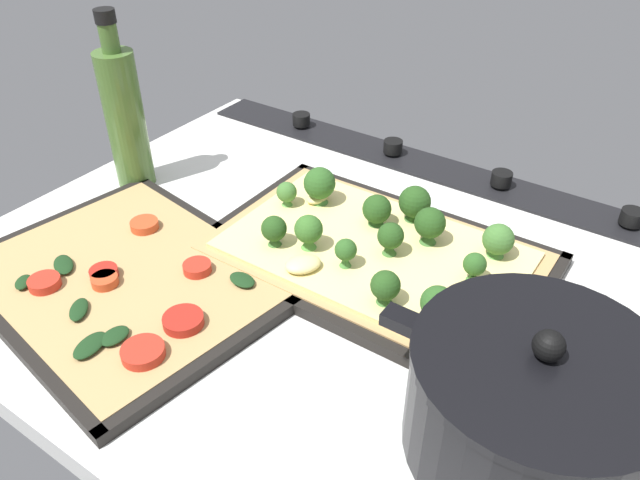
{
  "coord_description": "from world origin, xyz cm",
  "views": [
    {
      "loc": [
        -29.03,
        45.36,
        43.45
      ],
      "look_at": [
        2.22,
        -0.28,
        3.74
      ],
      "focal_mm": 34.68,
      "sensor_mm": 36.0,
      "label": 1
    }
  ],
  "objects_px": {
    "baking_tray_back": "(128,281)",
    "cooking_pot": "(531,403)",
    "veggie_pizza_back": "(127,279)",
    "broccoli_pizza": "(376,245)",
    "oil_bottle": "(125,116)",
    "baking_tray_front": "(373,259)"
  },
  "relations": [
    {
      "from": "broccoli_pizza",
      "to": "veggie_pizza_back",
      "type": "height_order",
      "value": "broccoli_pizza"
    },
    {
      "from": "cooking_pot",
      "to": "baking_tray_front",
      "type": "bearing_deg",
      "value": -32.88
    },
    {
      "from": "baking_tray_back",
      "to": "cooking_pot",
      "type": "xyz_separation_m",
      "value": [
        -0.43,
        -0.04,
        0.05
      ]
    },
    {
      "from": "broccoli_pizza",
      "to": "oil_bottle",
      "type": "relative_size",
      "value": 1.53
    },
    {
      "from": "veggie_pizza_back",
      "to": "oil_bottle",
      "type": "distance_m",
      "value": 0.25
    },
    {
      "from": "baking_tray_back",
      "to": "veggie_pizza_back",
      "type": "distance_m",
      "value": 0.01
    },
    {
      "from": "baking_tray_back",
      "to": "cooking_pot",
      "type": "distance_m",
      "value": 0.43
    },
    {
      "from": "baking_tray_back",
      "to": "veggie_pizza_back",
      "type": "bearing_deg",
      "value": 144.43
    },
    {
      "from": "cooking_pot",
      "to": "oil_bottle",
      "type": "distance_m",
      "value": 0.6
    },
    {
      "from": "baking_tray_front",
      "to": "baking_tray_back",
      "type": "relative_size",
      "value": 1.02
    },
    {
      "from": "baking_tray_front",
      "to": "veggie_pizza_back",
      "type": "relative_size",
      "value": 1.1
    },
    {
      "from": "veggie_pizza_back",
      "to": "oil_bottle",
      "type": "xyz_separation_m",
      "value": [
        0.16,
        -0.16,
        0.09
      ]
    },
    {
      "from": "broccoli_pizza",
      "to": "veggie_pizza_back",
      "type": "relative_size",
      "value": 1.03
    },
    {
      "from": "broccoli_pizza",
      "to": "cooking_pot",
      "type": "height_order",
      "value": "cooking_pot"
    },
    {
      "from": "broccoli_pizza",
      "to": "baking_tray_front",
      "type": "bearing_deg",
      "value": 80.13
    },
    {
      "from": "baking_tray_back",
      "to": "cooking_pot",
      "type": "relative_size",
      "value": 1.41
    },
    {
      "from": "baking_tray_front",
      "to": "cooking_pot",
      "type": "relative_size",
      "value": 1.43
    },
    {
      "from": "broccoli_pizza",
      "to": "oil_bottle",
      "type": "height_order",
      "value": "oil_bottle"
    },
    {
      "from": "broccoli_pizza",
      "to": "veggie_pizza_back",
      "type": "bearing_deg",
      "value": 44.38
    },
    {
      "from": "baking_tray_back",
      "to": "veggie_pizza_back",
      "type": "height_order",
      "value": "veggie_pizza_back"
    },
    {
      "from": "baking_tray_front",
      "to": "oil_bottle",
      "type": "height_order",
      "value": "oil_bottle"
    },
    {
      "from": "broccoli_pizza",
      "to": "baking_tray_back",
      "type": "xyz_separation_m",
      "value": [
        0.2,
        0.19,
        -0.02
      ]
    }
  ]
}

